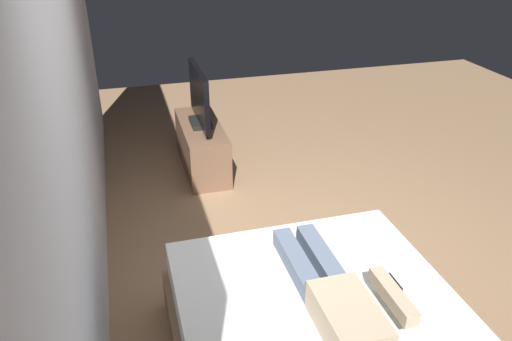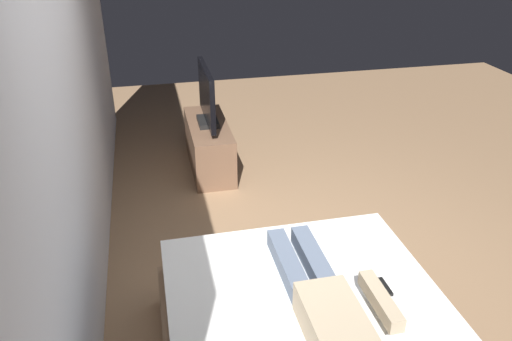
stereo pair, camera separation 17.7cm
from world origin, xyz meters
TOP-DOWN VIEW (x-y plane):
  - ground_plane at (0.00, 0.00)m, footprint 10.00×10.00m
  - back_wall at (0.40, 1.49)m, footprint 6.40×0.10m
  - person at (-0.97, 0.19)m, footprint 1.26×0.46m
  - remote at (-0.82, -0.22)m, footprint 0.15×0.04m
  - tv_stand at (1.97, 0.42)m, footprint 1.10×0.40m
  - tv at (1.97, 0.42)m, footprint 0.88×0.20m

SIDE VIEW (x-z plane):
  - ground_plane at x=0.00m, z-range 0.00..0.00m
  - tv_stand at x=1.97m, z-range 0.00..0.50m
  - remote at x=-0.82m, z-range 0.54..0.56m
  - person at x=-0.97m, z-range 0.53..0.71m
  - tv at x=1.97m, z-range 0.49..1.08m
  - back_wall at x=0.40m, z-range 0.00..2.80m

